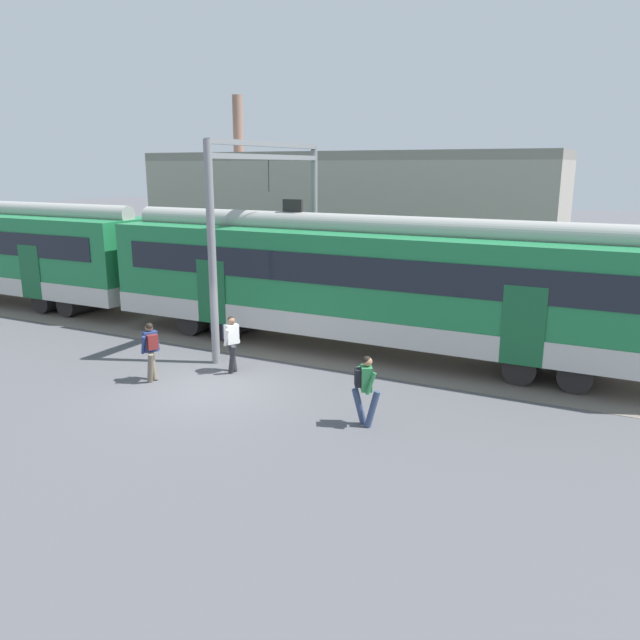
{
  "coord_description": "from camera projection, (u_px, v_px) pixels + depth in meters",
  "views": [
    {
      "loc": [
        9.69,
        -12.73,
        5.77
      ],
      "look_at": [
        2.02,
        2.26,
        1.6
      ],
      "focal_mm": 35.0,
      "sensor_mm": 36.0,
      "label": 1
    }
  ],
  "objects": [
    {
      "name": "catenary_gantry",
      "position": [
        269.0,
        211.0,
        20.54
      ],
      "size": [
        0.24,
        6.64,
        6.53
      ],
      "color": "gray",
      "rests_on": "ground"
    },
    {
      "name": "track_bed",
      "position": [
        113.0,
        315.0,
        24.84
      ],
      "size": [
        80.0,
        4.4,
        0.01
      ],
      "primitive_type": "cube",
      "color": "slate",
      "rests_on": "ground"
    },
    {
      "name": "pedestrian_white",
      "position": [
        231.0,
        339.0,
        17.71
      ],
      "size": [
        0.58,
        0.65,
        1.67
      ],
      "color": "#28282D",
      "rests_on": "ground"
    },
    {
      "name": "ground_plane",
      "position": [
        214.0,
        388.0,
        16.67
      ],
      "size": [
        160.0,
        160.0,
        0.0
      ],
      "primitive_type": "plane",
      "color": "#515156"
    },
    {
      "name": "pedestrian_green",
      "position": [
        365.0,
        385.0,
        14.02
      ],
      "size": [
        0.71,
        0.51,
        1.67
      ],
      "color": "navy",
      "rests_on": "ground"
    },
    {
      "name": "commuter_train",
      "position": [
        158.0,
        263.0,
        23.2
      ],
      "size": [
        38.05,
        3.07,
        4.73
      ],
      "color": "#B7B7B2",
      "rests_on": "ground"
    },
    {
      "name": "pedestrian_navy",
      "position": [
        151.0,
        347.0,
        16.94
      ],
      "size": [
        0.57,
        0.66,
        1.67
      ],
      "color": "#6B6051",
      "rests_on": "ground"
    },
    {
      "name": "background_building",
      "position": [
        344.0,
        221.0,
        29.73
      ],
      "size": [
        19.73,
        5.0,
        9.2
      ],
      "color": "gray",
      "rests_on": "ground"
    }
  ]
}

